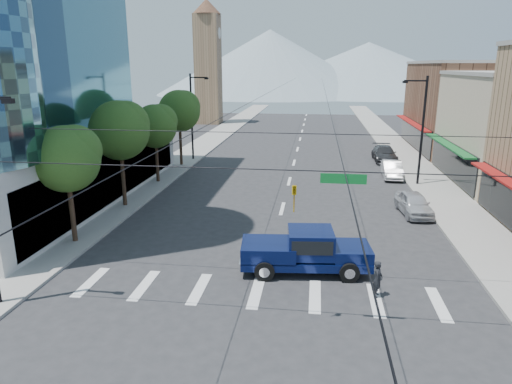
# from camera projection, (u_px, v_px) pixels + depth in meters

# --- Properties ---
(ground) EXTENTS (160.00, 160.00, 0.00)m
(ground) POSITION_uv_depth(u_px,v_px,m) (256.00, 310.00, 18.84)
(ground) COLOR #28282B
(ground) RESTS_ON ground
(sidewalk_left) EXTENTS (4.00, 120.00, 0.15)m
(sidewalk_left) POSITION_uv_depth(u_px,v_px,m) (205.00, 144.00, 58.56)
(sidewalk_left) COLOR gray
(sidewalk_left) RESTS_ON ground
(sidewalk_right) EXTENTS (4.00, 120.00, 0.15)m
(sidewalk_right) POSITION_uv_depth(u_px,v_px,m) (397.00, 148.00, 55.50)
(sidewalk_right) COLOR gray
(sidewalk_right) RESTS_ON ground
(shop_far) EXTENTS (12.00, 18.00, 10.00)m
(shop_far) POSITION_uv_depth(u_px,v_px,m) (471.00, 108.00, 53.17)
(shop_far) COLOR brown
(shop_far) RESTS_ON ground
(clock_tower) EXTENTS (4.80, 4.80, 20.40)m
(clock_tower) POSITION_uv_depth(u_px,v_px,m) (208.00, 60.00, 77.32)
(clock_tower) COLOR #8C6B4C
(clock_tower) RESTS_ON ground
(mountain_left) EXTENTS (80.00, 80.00, 22.00)m
(mountain_left) POSITION_uv_depth(u_px,v_px,m) (270.00, 62.00, 161.09)
(mountain_left) COLOR gray
(mountain_left) RESTS_ON ground
(mountain_right) EXTENTS (90.00, 90.00, 18.00)m
(mountain_right) POSITION_uv_depth(u_px,v_px,m) (368.00, 68.00, 166.72)
(mountain_right) COLOR gray
(mountain_right) RESTS_ON ground
(tree_near) EXTENTS (3.65, 3.64, 6.71)m
(tree_near) POSITION_uv_depth(u_px,v_px,m) (69.00, 157.00, 24.74)
(tree_near) COLOR black
(tree_near) RESTS_ON ground
(tree_midnear) EXTENTS (4.09, 4.09, 7.52)m
(tree_midnear) POSITION_uv_depth(u_px,v_px,m) (122.00, 129.00, 31.27)
(tree_midnear) COLOR black
(tree_midnear) RESTS_ON ground
(tree_midfar) EXTENTS (3.65, 3.64, 6.71)m
(tree_midfar) POSITION_uv_depth(u_px,v_px,m) (157.00, 125.00, 38.11)
(tree_midfar) COLOR black
(tree_midfar) RESTS_ON ground
(tree_far) EXTENTS (4.09, 4.09, 7.52)m
(tree_far) POSITION_uv_depth(u_px,v_px,m) (181.00, 110.00, 44.64)
(tree_far) COLOR black
(tree_far) RESTS_ON ground
(signal_rig) EXTENTS (21.80, 0.20, 9.00)m
(signal_rig) POSITION_uv_depth(u_px,v_px,m) (258.00, 211.00, 16.62)
(signal_rig) COLOR black
(signal_rig) RESTS_ON ground
(lamp_pole_nw) EXTENTS (2.00, 0.25, 9.00)m
(lamp_pole_nw) POSITION_uv_depth(u_px,v_px,m) (193.00, 114.00, 47.53)
(lamp_pole_nw) COLOR black
(lamp_pole_nw) RESTS_ON ground
(lamp_pole_ne) EXTENTS (2.00, 0.25, 9.00)m
(lamp_pole_ne) POSITION_uv_depth(u_px,v_px,m) (421.00, 127.00, 37.18)
(lamp_pole_ne) COLOR black
(lamp_pole_ne) RESTS_ON ground
(pickup_truck) EXTENTS (6.52, 2.95, 2.14)m
(pickup_truck) POSITION_uv_depth(u_px,v_px,m) (305.00, 250.00, 22.13)
(pickup_truck) COLOR #08123F
(pickup_truck) RESTS_ON ground
(pedestrian) EXTENTS (0.54, 0.69, 1.66)m
(pedestrian) POSITION_uv_depth(u_px,v_px,m) (378.00, 279.00, 19.76)
(pedestrian) COLOR black
(pedestrian) RESTS_ON ground
(parked_car_near) EXTENTS (2.22, 4.58, 1.51)m
(parked_car_near) POSITION_uv_depth(u_px,v_px,m) (414.00, 204.00, 30.83)
(parked_car_near) COLOR silver
(parked_car_near) RESTS_ON ground
(parked_car_mid) EXTENTS (1.76, 4.61, 1.50)m
(parked_car_mid) POSITION_uv_depth(u_px,v_px,m) (392.00, 170.00, 40.97)
(parked_car_mid) COLOR silver
(parked_car_mid) RESTS_ON ground
(parked_car_far) EXTENTS (2.29, 5.49, 1.59)m
(parked_car_far) POSITION_uv_depth(u_px,v_px,m) (384.00, 154.00, 48.06)
(parked_car_far) COLOR #313134
(parked_car_far) RESTS_ON ground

